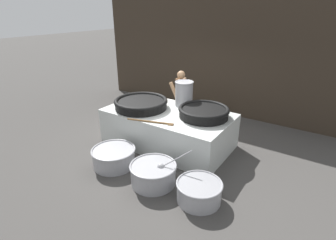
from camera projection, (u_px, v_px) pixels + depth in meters
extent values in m
plane|color=#474442|center=(168.00, 143.00, 6.91)|extent=(60.00, 60.00, 0.00)
cube|color=#382D23|center=(219.00, 51.00, 8.36)|extent=(8.91, 0.24, 4.00)
cube|color=silver|center=(168.00, 128.00, 6.74)|extent=(3.16, 1.73, 0.89)
cylinder|color=black|center=(141.00, 105.00, 6.78)|extent=(1.33, 1.33, 0.19)
torus|color=black|center=(141.00, 101.00, 6.74)|extent=(1.38, 1.38, 0.11)
cylinder|color=black|center=(204.00, 113.00, 6.22)|extent=(1.16, 1.16, 0.20)
torus|color=black|center=(204.00, 109.00, 6.18)|extent=(1.21, 1.21, 0.09)
cylinder|color=#9E9EA3|center=(184.00, 94.00, 6.85)|extent=(0.46, 0.46, 0.65)
torus|color=#9E9EA3|center=(184.00, 82.00, 6.72)|extent=(0.49, 0.49, 0.03)
cylinder|color=brown|center=(150.00, 122.00, 5.96)|extent=(1.06, 0.38, 0.04)
cube|color=brown|center=(171.00, 124.00, 5.84)|extent=(0.14, 0.13, 0.02)
cylinder|color=#9E7551|center=(179.00, 114.00, 7.71)|extent=(0.12, 0.12, 0.82)
cylinder|color=#9E7551|center=(181.00, 112.00, 7.87)|extent=(0.12, 0.12, 0.82)
cube|color=olive|center=(180.00, 108.00, 7.72)|extent=(0.25, 0.29, 0.54)
cube|color=#9E7551|center=(181.00, 90.00, 7.51)|extent=(0.26, 0.52, 0.61)
cylinder|color=#9E7551|center=(174.00, 92.00, 7.33)|extent=(0.35, 0.17, 0.56)
cylinder|color=#9E7551|center=(180.00, 87.00, 7.76)|extent=(0.35, 0.17, 0.56)
sphere|color=#9E7551|center=(181.00, 75.00, 7.34)|extent=(0.23, 0.23, 0.23)
cylinder|color=#9E9EA3|center=(153.00, 174.00, 5.27)|extent=(0.90, 0.90, 0.41)
torus|color=#9E9EA3|center=(153.00, 166.00, 5.19)|extent=(0.95, 0.95, 0.05)
cylinder|color=#6B9347|center=(153.00, 170.00, 5.24)|extent=(0.80, 0.80, 0.10)
sphere|color=#9E9EA3|center=(161.00, 167.00, 5.18)|extent=(0.16, 0.16, 0.16)
cylinder|color=#9E9EA3|center=(176.00, 159.00, 5.07)|extent=(0.55, 0.29, 0.43)
cylinder|color=#9E9EA3|center=(114.00, 157.00, 5.88)|extent=(0.94, 0.94, 0.39)
torus|color=#9E9EA3|center=(113.00, 150.00, 5.80)|extent=(0.99, 0.99, 0.05)
cylinder|color=orange|center=(114.00, 154.00, 5.85)|extent=(0.83, 0.83, 0.10)
cylinder|color=orange|center=(124.00, 146.00, 6.06)|extent=(0.04, 0.03, 0.02)
cylinder|color=orange|center=(107.00, 148.00, 5.95)|extent=(0.07, 0.06, 0.04)
cylinder|color=orange|center=(104.00, 150.00, 5.89)|extent=(0.06, 0.06, 0.04)
cylinder|color=orange|center=(108.00, 151.00, 5.85)|extent=(0.05, 0.06, 0.03)
cylinder|color=orange|center=(128.00, 150.00, 5.86)|extent=(0.06, 0.06, 0.04)
cylinder|color=orange|center=(117.00, 150.00, 5.87)|extent=(0.04, 0.04, 0.03)
cylinder|color=orange|center=(121.00, 149.00, 5.94)|extent=(0.05, 0.03, 0.03)
cylinder|color=orange|center=(114.00, 153.00, 5.75)|extent=(0.06, 0.07, 0.03)
cylinder|color=orange|center=(127.00, 150.00, 5.89)|extent=(0.04, 0.03, 0.03)
cylinder|color=orange|center=(120.00, 155.00, 5.68)|extent=(0.03, 0.04, 0.02)
cylinder|color=orange|center=(107.00, 151.00, 5.85)|extent=(0.05, 0.05, 0.04)
cylinder|color=orange|center=(120.00, 157.00, 5.59)|extent=(0.06, 0.04, 0.04)
cylinder|color=orange|center=(107.00, 153.00, 5.76)|extent=(0.07, 0.05, 0.03)
cylinder|color=#9E9EA3|center=(199.00, 192.00, 4.79)|extent=(0.81, 0.81, 0.37)
torus|color=#9E9EA3|center=(200.00, 184.00, 4.72)|extent=(0.86, 0.86, 0.04)
cylinder|color=tan|center=(199.00, 188.00, 4.76)|extent=(0.72, 0.72, 0.09)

